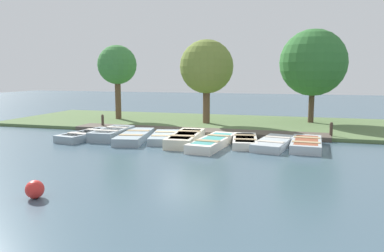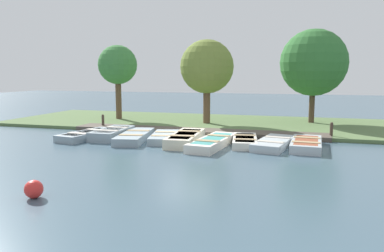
{
  "view_description": "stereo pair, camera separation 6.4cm",
  "coord_description": "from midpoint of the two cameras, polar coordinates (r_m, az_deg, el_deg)",
  "views": [
    {
      "loc": [
        15.98,
        4.92,
        2.93
      ],
      "look_at": [
        0.36,
        0.39,
        0.65
      ],
      "focal_mm": 35.0,
      "sensor_mm": 36.0,
      "label": 1
    },
    {
      "loc": [
        15.96,
        4.98,
        2.93
      ],
      "look_at": [
        0.36,
        0.39,
        0.65
      ],
      "focal_mm": 35.0,
      "sensor_mm": 36.0,
      "label": 2
    }
  ],
  "objects": [
    {
      "name": "ground_plane",
      "position": [
        16.98,
        -1.02,
        -1.96
      ],
      "size": [
        80.0,
        80.0,
        0.0
      ],
      "primitive_type": "plane",
      "color": "#425B6B"
    },
    {
      "name": "mooring_post_far",
      "position": [
        17.82,
        20.34,
        -0.68
      ],
      "size": [
        0.14,
        0.14,
        0.79
      ],
      "color": "#47382D",
      "rests_on": "ground_plane"
    },
    {
      "name": "park_tree_left",
      "position": [
        20.96,
        2.15,
        8.96
      ],
      "size": [
        2.97,
        2.97,
        4.81
      ],
      "color": "brown",
      "rests_on": "ground_plane"
    },
    {
      "name": "mooring_post_near",
      "position": [
        20.43,
        -13.54,
        0.65
      ],
      "size": [
        0.14,
        0.14,
        0.79
      ],
      "color": "#47382D",
      "rests_on": "ground_plane"
    },
    {
      "name": "rowboat_8",
      "position": [
        15.47,
        16.9,
        -2.62
      ],
      "size": [
        2.91,
        1.24,
        0.36
      ],
      "rotation": [
        0.0,
        0.0,
        -0.04
      ],
      "color": "#B2BCC1",
      "rests_on": "ground_plane"
    },
    {
      "name": "rowboat_5",
      "position": [
        15.18,
        3.12,
        -2.47
      ],
      "size": [
        3.67,
        1.43,
        0.36
      ],
      "rotation": [
        0.0,
        0.0,
        -0.11
      ],
      "color": "silver",
      "rests_on": "ground_plane"
    },
    {
      "name": "rowboat_4",
      "position": [
        15.84,
        -1.08,
        -1.87
      ],
      "size": [
        3.37,
        1.29,
        0.44
      ],
      "rotation": [
        0.0,
        0.0,
        0.07
      ],
      "color": "beige",
      "rests_on": "ground_plane"
    },
    {
      "name": "rowboat_2",
      "position": [
        16.73,
        -8.82,
        -1.58
      ],
      "size": [
        3.48,
        1.67,
        0.36
      ],
      "rotation": [
        0.0,
        0.0,
        0.18
      ],
      "color": "#8C9EA8",
      "rests_on": "ground_plane"
    },
    {
      "name": "rowboat_1",
      "position": [
        17.53,
        -12.17,
        -1.09
      ],
      "size": [
        2.77,
        1.24,
        0.44
      ],
      "rotation": [
        0.0,
        0.0,
        0.05
      ],
      "color": "#8C9EA8",
      "rests_on": "ground_plane"
    },
    {
      "name": "park_tree_far_left",
      "position": [
        23.43,
        -11.41,
        9.01
      ],
      "size": [
        2.36,
        2.36,
        4.65
      ],
      "color": "brown",
      "rests_on": "ground_plane"
    },
    {
      "name": "rowboat_0",
      "position": [
        17.71,
        -15.81,
        -1.3
      ],
      "size": [
        3.16,
        1.57,
        0.34
      ],
      "rotation": [
        0.0,
        0.0,
        -0.17
      ],
      "color": "#8C9EA8",
      "rests_on": "ground_plane"
    },
    {
      "name": "rowboat_7",
      "position": [
        15.42,
        12.27,
        -2.55
      ],
      "size": [
        3.16,
        1.64,
        0.33
      ],
      "rotation": [
        0.0,
        0.0,
        -0.18
      ],
      "color": "#B2BCC1",
      "rests_on": "ground_plane"
    },
    {
      "name": "dock_walkway",
      "position": [
        18.42,
        0.39,
        -0.85
      ],
      "size": [
        1.41,
        12.57,
        0.2
      ],
      "color": "#51473D",
      "rests_on": "ground_plane"
    },
    {
      "name": "rowboat_3",
      "position": [
        16.49,
        -4.14,
        -1.71
      ],
      "size": [
        2.9,
        1.75,
        0.33
      ],
      "rotation": [
        0.0,
        0.0,
        0.22
      ],
      "color": "#8C9EA8",
      "rests_on": "ground_plane"
    },
    {
      "name": "buoy",
      "position": [
        9.71,
        -23.02,
        -8.88
      ],
      "size": [
        0.44,
        0.44,
        0.44
      ],
      "color": "red",
      "rests_on": "ground_plane"
    },
    {
      "name": "park_tree_center",
      "position": [
        22.27,
        17.9,
        9.15
      ],
      "size": [
        3.72,
        3.72,
        5.4
      ],
      "color": "#4C3828",
      "rests_on": "ground_plane"
    },
    {
      "name": "rowboat_6",
      "position": [
        15.68,
        7.94,
        -2.25
      ],
      "size": [
        2.8,
        1.35,
        0.33
      ],
      "rotation": [
        0.0,
        0.0,
        0.15
      ],
      "color": "silver",
      "rests_on": "ground_plane"
    },
    {
      "name": "shore_bank",
      "position": [
        21.74,
        2.87,
        0.45
      ],
      "size": [
        8.0,
        24.0,
        0.17
      ],
      "color": "#567042",
      "rests_on": "ground_plane"
    }
  ]
}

